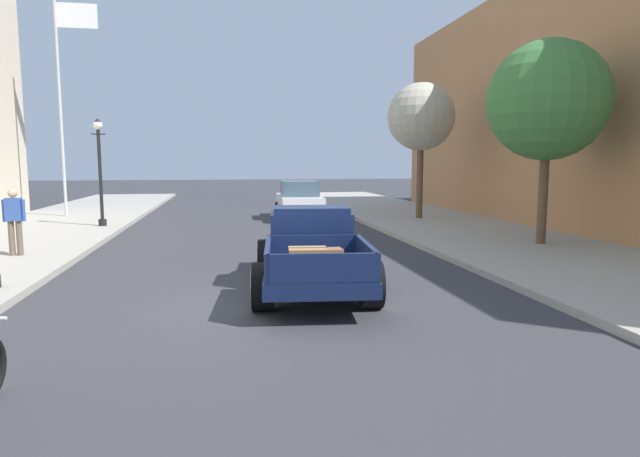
# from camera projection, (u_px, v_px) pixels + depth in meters

# --- Properties ---
(ground_plane) EXTENTS (140.00, 140.00, 0.00)m
(ground_plane) POSITION_uv_depth(u_px,v_px,m) (280.00, 305.00, 9.20)
(ground_plane) COLOR #333338
(hotrod_truck_navy) EXTENTS (2.50, 5.05, 1.58)m
(hotrod_truck_navy) POSITION_uv_depth(u_px,v_px,m) (311.00, 249.00, 10.42)
(hotrod_truck_navy) COLOR #0F1938
(hotrod_truck_navy) RESTS_ON ground
(car_background_white) EXTENTS (1.98, 4.35, 1.65)m
(car_background_white) POSITION_uv_depth(u_px,v_px,m) (299.00, 201.00, 23.25)
(car_background_white) COLOR silver
(car_background_white) RESTS_ON ground
(pedestrian_sidewalk_left) EXTENTS (0.53, 0.22, 1.65)m
(pedestrian_sidewalk_left) POSITION_uv_depth(u_px,v_px,m) (14.00, 218.00, 13.14)
(pedestrian_sidewalk_left) COLOR brown
(pedestrian_sidewalk_left) RESTS_ON sidewalk_left
(street_lamp_far) EXTENTS (0.50, 0.32, 3.85)m
(street_lamp_far) POSITION_uv_depth(u_px,v_px,m) (100.00, 164.00, 19.19)
(street_lamp_far) COLOR black
(street_lamp_far) RESTS_ON sidewalk_left
(flagpole) EXTENTS (1.74, 0.16, 9.16)m
(flagpole) POSITION_uv_depth(u_px,v_px,m) (65.00, 83.00, 22.45)
(flagpole) COLOR #B2B2B7
(flagpole) RESTS_ON sidewalk_left
(street_tree_nearest) EXTENTS (3.31, 3.31, 5.64)m
(street_tree_nearest) POSITION_uv_depth(u_px,v_px,m) (548.00, 101.00, 14.75)
(street_tree_nearest) COLOR brown
(street_tree_nearest) RESTS_ON sidewalk_right
(street_tree_second) EXTENTS (2.74, 2.74, 5.50)m
(street_tree_second) POSITION_uv_depth(u_px,v_px,m) (421.00, 117.00, 21.76)
(street_tree_second) COLOR brown
(street_tree_second) RESTS_ON sidewalk_right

